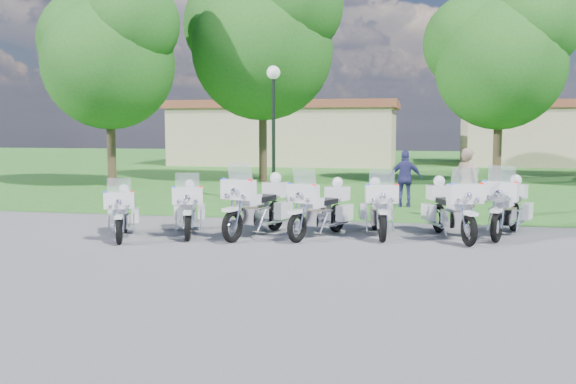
% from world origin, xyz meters
% --- Properties ---
extents(ground, '(100.00, 100.00, 0.00)m').
position_xyz_m(ground, '(0.00, 0.00, 0.00)').
color(ground, '#5E5D63').
rests_on(ground, ground).
extents(grass_lawn, '(100.00, 48.00, 0.01)m').
position_xyz_m(grass_lawn, '(0.00, 27.00, 0.00)').
color(grass_lawn, '#2D6921').
rests_on(grass_lawn, ground).
extents(motorcycle_0, '(1.18, 2.02, 1.42)m').
position_xyz_m(motorcycle_0, '(-4.07, -0.48, 0.60)').
color(motorcycle_0, black).
rests_on(motorcycle_0, ground).
extents(motorcycle_1, '(1.17, 2.17, 1.51)m').
position_xyz_m(motorcycle_1, '(-2.75, 0.28, 0.63)').
color(motorcycle_1, black).
rests_on(motorcycle_1, ground).
extents(motorcycle_2, '(1.34, 2.51, 1.74)m').
position_xyz_m(motorcycle_2, '(-1.10, 0.43, 0.73)').
color(motorcycle_2, black).
rests_on(motorcycle_2, ground).
extents(motorcycle_3, '(1.37, 2.26, 1.61)m').
position_xyz_m(motorcycle_3, '(0.35, 0.59, 0.67)').
color(motorcycle_3, black).
rests_on(motorcycle_3, ground).
extents(motorcycle_4, '(1.02, 2.35, 1.59)m').
position_xyz_m(motorcycle_4, '(1.63, 1.05, 0.66)').
color(motorcycle_4, black).
rests_on(motorcycle_4, ground).
extents(motorcycle_5, '(1.32, 2.39, 1.67)m').
position_xyz_m(motorcycle_5, '(3.28, 0.96, 0.70)').
color(motorcycle_5, black).
rests_on(motorcycle_5, ground).
extents(motorcycle_6, '(1.35, 2.39, 1.68)m').
position_xyz_m(motorcycle_6, '(4.60, 1.54, 0.70)').
color(motorcycle_6, black).
rests_on(motorcycle_6, ground).
extents(lamp_post, '(0.44, 0.44, 4.48)m').
position_xyz_m(lamp_post, '(-2.13, 6.63, 3.36)').
color(lamp_post, black).
rests_on(lamp_post, ground).
extents(tree_0, '(6.36, 5.43, 8.49)m').
position_xyz_m(tree_0, '(-10.11, 10.97, 5.62)').
color(tree_0, '#38281C').
rests_on(tree_0, ground).
extents(tree_1, '(7.41, 6.32, 9.88)m').
position_xyz_m(tree_1, '(-4.41, 14.35, 6.54)').
color(tree_1, '#38281C').
rests_on(tree_1, ground).
extents(tree_2, '(6.32, 5.39, 8.43)m').
position_xyz_m(tree_2, '(5.79, 14.62, 5.58)').
color(tree_2, '#38281C').
rests_on(tree_2, ground).
extents(building_west, '(14.56, 8.32, 4.10)m').
position_xyz_m(building_west, '(-6.00, 28.00, 2.07)').
color(building_west, tan).
rests_on(building_west, ground).
extents(building_east, '(11.44, 7.28, 4.10)m').
position_xyz_m(building_east, '(11.00, 30.00, 2.07)').
color(building_east, tan).
rests_on(building_east, ground).
extents(bystander_a, '(0.85, 0.78, 1.94)m').
position_xyz_m(bystander_a, '(3.85, 4.04, 0.97)').
color(bystander_a, '#8D715F').
rests_on(bystander_a, ground).
extents(bystander_c, '(1.06, 0.49, 1.78)m').
position_xyz_m(bystander_c, '(2.16, 6.33, 0.89)').
color(bystander_c, navy).
rests_on(bystander_c, ground).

